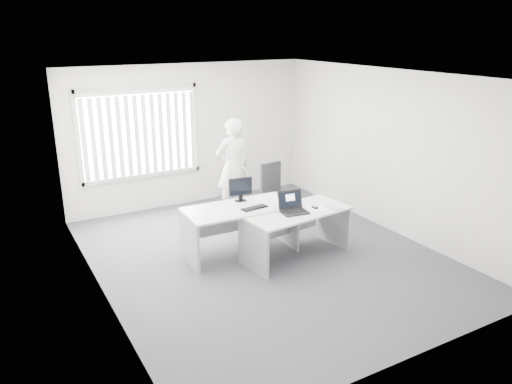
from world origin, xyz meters
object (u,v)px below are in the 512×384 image
desk_far (240,220)px  person (233,167)px  desk_near (296,224)px  monitor (240,189)px  laptop (295,203)px  office_chair (276,203)px

desk_far → person: bearing=68.5°
desk_near → monitor: bearing=120.1°
desk_near → laptop: (-0.08, -0.06, 0.37)m
laptop → desk_far: bearing=145.4°
desk_far → laptop: (0.63, -0.58, 0.35)m
laptop → monitor: size_ratio=1.02×
person → laptop: bearing=87.4°
desk_far → laptop: size_ratio=4.49×
office_chair → person: (-0.55, 0.67, 0.60)m
desk_near → person: (0.02, 2.18, 0.38)m
laptop → monitor: monitor is taller
desk_far → person: size_ratio=0.94×
monitor → desk_near: bearing=-45.0°
office_chair → laptop: size_ratio=2.73×
desk_far → laptop: laptop is taller
office_chair → monitor: size_ratio=2.78×
laptop → monitor: 0.96m
office_chair → monitor: monitor is taller
office_chair → desk_far: bearing=-150.6°
person → desk_near: bearing=89.3°
office_chair → monitor: bearing=-155.2°
office_chair → person: 1.06m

